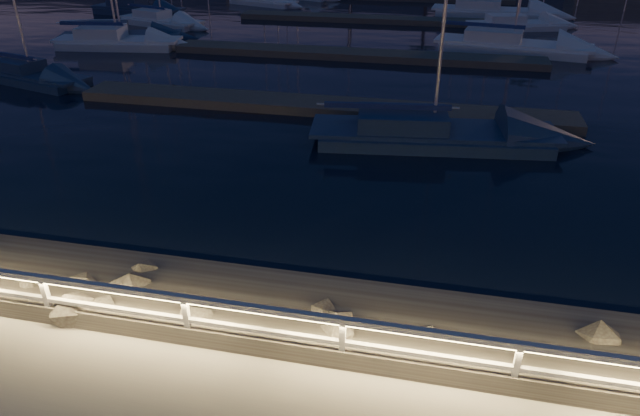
# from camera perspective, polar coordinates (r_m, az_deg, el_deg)

# --- Properties ---
(ground) EXTENTS (400.00, 400.00, 0.00)m
(ground) POSITION_cam_1_polar(r_m,az_deg,el_deg) (12.02, -17.32, -11.81)
(ground) COLOR #A19D92
(ground) RESTS_ON ground
(harbor_water) EXTENTS (400.00, 440.00, 0.60)m
(harbor_water) POSITION_cam_1_polar(r_m,az_deg,el_deg) (40.27, 4.71, 15.89)
(harbor_water) COLOR black
(harbor_water) RESTS_ON ground
(guard_rail) EXTENTS (44.11, 0.12, 1.06)m
(guard_rail) POSITION_cam_1_polar(r_m,az_deg,el_deg) (11.59, -18.17, -8.79)
(guard_rail) COLOR white
(guard_rail) RESTS_ON ground
(riprap) EXTENTS (33.34, 2.07, 1.14)m
(riprap) POSITION_cam_1_polar(r_m,az_deg,el_deg) (12.16, -8.26, -10.74)
(riprap) COLOR slate
(riprap) RESTS_ON ground
(floating_docks) EXTENTS (22.00, 36.00, 0.40)m
(floating_docks) POSITION_cam_1_polar(r_m,az_deg,el_deg) (41.40, 5.00, 17.01)
(floating_docks) COLOR #615850
(floating_docks) RESTS_ON ground
(sailboat_a) EXTENTS (8.07, 3.45, 13.40)m
(sailboat_a) POSITION_cam_1_polar(r_m,az_deg,el_deg) (39.81, -19.86, 15.48)
(sailboat_a) COLOR silver
(sailboat_a) RESTS_ON ground
(sailboat_d) EXTENTS (9.47, 3.87, 15.57)m
(sailboat_d) POSITION_cam_1_polar(r_m,az_deg,el_deg) (22.23, 10.58, 7.54)
(sailboat_d) COLOR navy
(sailboat_d) RESTS_ON ground
(sailboat_e) EXTENTS (7.92, 4.52, 13.10)m
(sailboat_e) POSITION_cam_1_polar(r_m,az_deg,el_deg) (41.39, -19.54, 15.96)
(sailboat_e) COLOR navy
(sailboat_e) RESTS_ON ground
(sailboat_f) EXTENTS (7.13, 3.80, 11.71)m
(sailboat_f) POSITION_cam_1_polar(r_m,az_deg,el_deg) (33.47, -27.10, 11.85)
(sailboat_f) COLOR navy
(sailboat_f) RESTS_ON ground
(sailboat_g) EXTENTS (9.60, 4.21, 15.77)m
(sailboat_g) POSITION_cam_1_polar(r_m,az_deg,el_deg) (38.43, 18.31, 15.32)
(sailboat_g) COLOR silver
(sailboat_g) RESTS_ON ground
(sailboat_i) EXTENTS (8.27, 3.67, 13.71)m
(sailboat_i) POSITION_cam_1_polar(r_m,az_deg,el_deg) (52.31, -17.94, 18.46)
(sailboat_i) COLOR navy
(sailboat_i) RESTS_ON ground
(sailboat_j) EXTENTS (7.29, 4.16, 12.00)m
(sailboat_j) POSITION_cam_1_polar(r_m,az_deg,el_deg) (46.81, -15.74, 17.68)
(sailboat_j) COLOR silver
(sailboat_j) RESTS_ON ground
(sailboat_k) EXTENTS (7.42, 3.95, 12.13)m
(sailboat_k) POSITION_cam_1_polar(r_m,az_deg,el_deg) (45.98, 18.89, 17.05)
(sailboat_k) COLOR silver
(sailboat_k) RESTS_ON ground
(sailboat_l) EXTENTS (9.97, 3.67, 16.53)m
(sailboat_l) POSITION_cam_1_polar(r_m,az_deg,el_deg) (51.11, 16.65, 18.42)
(sailboat_l) COLOR silver
(sailboat_l) RESTS_ON ground
(sailboat_n) EXTENTS (6.94, 4.08, 11.44)m
(sailboat_n) POSITION_cam_1_polar(r_m,az_deg,el_deg) (55.36, -5.89, 19.96)
(sailboat_n) COLOR silver
(sailboat_n) RESTS_ON ground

